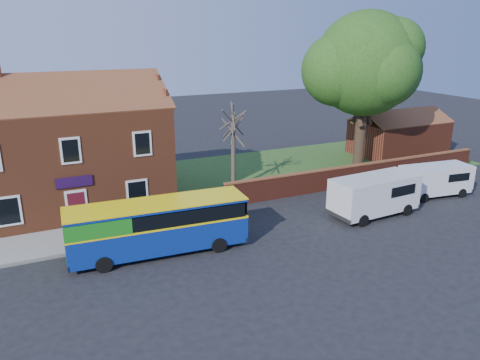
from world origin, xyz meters
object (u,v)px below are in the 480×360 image
bus (152,225)px  large_tree (365,67)px  van_near (374,194)px  van_far (436,179)px

bus → large_tree: bearing=26.8°
van_near → bus: bearing=174.0°
van_near → van_far: 6.33m
bus → large_tree: large_tree is taller
bus → van_near: bearing=1.1°
bus → van_near: size_ratio=1.59×
van_near → van_far: bearing=5.9°
large_tree → van_near: bearing=-123.2°
bus → van_far: (19.94, 0.52, -0.37)m
van_far → large_tree: 10.62m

